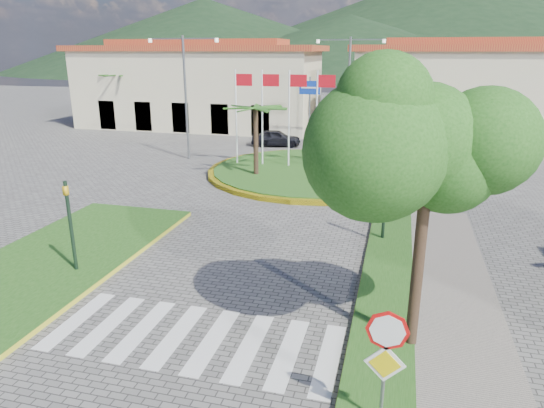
% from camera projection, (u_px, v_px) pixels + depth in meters
% --- Properties ---
extents(median_left, '(5.00, 14.00, 0.18)m').
position_uv_depth(median_left, '(33.00, 273.00, 15.96)').
color(median_left, '#1D4C15').
rests_on(median_left, ground).
extents(crosswalk, '(8.00, 3.00, 0.01)m').
position_uv_depth(crosswalk, '(191.00, 337.00, 12.56)').
color(crosswalk, silver).
rests_on(crosswalk, ground).
extents(roundabout_island, '(12.70, 12.70, 6.00)m').
position_uv_depth(roundabout_island, '(314.00, 171.00, 29.09)').
color(roundabout_island, yellow).
rests_on(roundabout_island, ground).
extents(stop_sign, '(0.80, 0.11, 2.65)m').
position_uv_depth(stop_sign, '(386.00, 352.00, 8.95)').
color(stop_sign, slate).
rests_on(stop_sign, ground).
extents(deciduous_tree, '(3.60, 3.60, 6.80)m').
position_uv_depth(deciduous_tree, '(430.00, 143.00, 10.57)').
color(deciduous_tree, black).
rests_on(deciduous_tree, ground).
extents(traffic_light_left, '(0.15, 0.18, 3.20)m').
position_uv_depth(traffic_light_left, '(70.00, 219.00, 15.54)').
color(traffic_light_left, black).
rests_on(traffic_light_left, ground).
extents(traffic_light_right, '(0.15, 0.18, 3.20)m').
position_uv_depth(traffic_light_right, '(386.00, 194.00, 18.24)').
color(traffic_light_right, black).
rests_on(traffic_light_right, ground).
extents(traffic_light_far, '(0.18, 0.15, 3.20)m').
position_uv_depth(traffic_light_far, '(452.00, 137.00, 30.28)').
color(traffic_light_far, black).
rests_on(traffic_light_far, ground).
extents(direction_sign_west, '(1.60, 0.14, 5.20)m').
position_uv_depth(direction_sign_west, '(310.00, 99.00, 36.82)').
color(direction_sign_west, slate).
rests_on(direction_sign_west, ground).
extents(direction_sign_east, '(1.60, 0.14, 5.20)m').
position_uv_depth(direction_sign_east, '(376.00, 101.00, 35.60)').
color(direction_sign_east, slate).
rests_on(direction_sign_east, ground).
extents(street_lamp_centre, '(4.80, 0.16, 8.00)m').
position_uv_depth(street_lamp_centre, '(348.00, 88.00, 34.90)').
color(street_lamp_centre, slate).
rests_on(street_lamp_centre, ground).
extents(street_lamp_west, '(4.80, 0.16, 8.00)m').
position_uv_depth(street_lamp_west, '(185.00, 92.00, 31.81)').
color(street_lamp_west, slate).
rests_on(street_lamp_west, ground).
extents(building_left, '(23.32, 9.54, 8.05)m').
position_uv_depth(building_left, '(199.00, 85.00, 46.11)').
color(building_left, beige).
rests_on(building_left, ground).
extents(building_right, '(19.08, 9.54, 8.05)m').
position_uv_depth(building_right, '(467.00, 90.00, 40.25)').
color(building_right, beige).
rests_on(building_right, ground).
extents(hill_far_west, '(140.00, 140.00, 22.00)m').
position_uv_depth(hill_far_west, '(205.00, 37.00, 147.90)').
color(hill_far_west, black).
rests_on(hill_far_west, ground).
extents(hill_far_mid, '(180.00, 180.00, 30.00)m').
position_uv_depth(hill_far_mid, '(443.00, 23.00, 148.03)').
color(hill_far_mid, black).
rests_on(hill_far_mid, ground).
extents(hill_near_back, '(110.00, 110.00, 16.00)m').
position_uv_depth(hill_near_back, '(349.00, 46.00, 128.62)').
color(hill_near_back, black).
rests_on(hill_near_back, ground).
extents(white_van, '(5.20, 3.69, 1.32)m').
position_uv_depth(white_van, '(224.00, 124.00, 44.21)').
color(white_van, white).
rests_on(white_van, ground).
extents(car_dark_a, '(3.99, 2.17, 1.29)m').
position_uv_depth(car_dark_a, '(276.00, 138.00, 37.38)').
color(car_dark_a, black).
rests_on(car_dark_a, ground).
extents(car_dark_b, '(3.41, 1.24, 1.12)m').
position_uv_depth(car_dark_b, '(472.00, 141.00, 36.68)').
color(car_dark_b, black).
rests_on(car_dark_b, ground).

